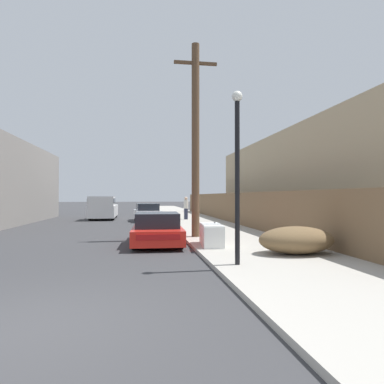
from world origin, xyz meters
The scene contains 12 objects.
ground_plane centered at (0.00, 0.00, 0.00)m, with size 220.00×220.00×0.00m, color #38383A.
sidewalk_curb centered at (5.30, 23.50, 0.06)m, with size 4.20×63.00×0.12m, color #ADA89E.
discarded_fridge centered at (3.84, 6.50, 0.48)m, with size 0.81×1.78×0.74m.
parked_sports_car_red centered at (2.08, 7.91, 0.54)m, with size 1.92×4.33×1.18m.
car_parked_mid centered at (1.98, 20.11, 0.60)m, with size 2.01×4.13×1.27m.
pickup_truck centered at (-1.38, 22.52, 0.89)m, with size 1.99×5.67×1.78m.
utility_pole centered at (3.72, 9.05, 4.21)m, with size 1.80×0.32×7.99m.
street_lamp centered at (3.79, 3.19, 2.61)m, with size 0.26×0.26×4.24m.
brush_pile centered at (5.92, 4.45, 0.51)m, with size 2.21×1.49×0.79m.
wooden_fence centered at (7.25, 17.40, 1.06)m, with size 0.08×33.76×1.88m, color brown.
building_right_house centered at (12.23, 15.13, 2.73)m, with size 6.00×20.80×5.46m, color tan.
pedestrian centered at (4.75, 19.65, 0.95)m, with size 0.34×0.34×1.63m.
Camera 1 is at (1.44, -4.87, 1.78)m, focal length 32.00 mm.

